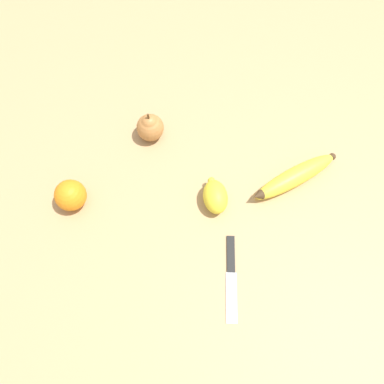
# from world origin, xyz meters

# --- Properties ---
(ground_plane) EXTENTS (3.00, 3.00, 0.00)m
(ground_plane) POSITION_xyz_m (0.00, 0.00, 0.00)
(ground_plane) COLOR tan
(banana) EXTENTS (0.23, 0.10, 0.04)m
(banana) POSITION_xyz_m (-0.14, 0.09, 0.02)
(banana) COLOR yellow
(banana) RESTS_ON ground_plane
(orange) EXTENTS (0.07, 0.07, 0.07)m
(orange) POSITION_xyz_m (0.25, -0.22, 0.03)
(orange) COLOR orange
(orange) RESTS_ON ground_plane
(pear) EXTENTS (0.06, 0.06, 0.08)m
(pear) POSITION_xyz_m (0.01, -0.23, 0.04)
(pear) COLOR #B2753D
(pear) RESTS_ON ground_plane
(lemon) EXTENTS (0.09, 0.10, 0.05)m
(lemon) POSITION_xyz_m (0.03, -0.00, 0.03)
(lemon) COLOR yellow
(lemon) RESTS_ON ground_plane
(paring_knife) EXTENTS (0.14, 0.14, 0.01)m
(paring_knife) POSITION_xyz_m (0.12, 0.14, 0.00)
(paring_knife) COLOR silver
(paring_knife) RESTS_ON ground_plane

